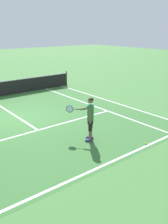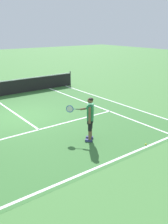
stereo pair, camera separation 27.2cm
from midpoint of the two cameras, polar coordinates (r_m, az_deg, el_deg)
ground_plane at (r=12.52m, az=-14.25°, el=-0.98°), size 80.00×80.00×0.00m
court_inner_surface at (r=11.80m, az=-12.66°, el=-2.08°), size 10.98×10.64×0.00m
line_baseline at (r=7.85m, az=3.67°, el=-12.93°), size 10.98×0.10×0.01m
line_service at (r=10.72m, az=-9.77°, el=-4.06°), size 8.23×0.10×0.01m
line_centre_service at (r=13.49m, az=-16.09°, el=0.31°), size 0.10×6.40×0.01m
line_singles_right at (r=13.87m, az=2.92°, el=1.56°), size 0.10×10.24×0.01m
line_doubles_right at (r=14.75m, az=7.04°, el=2.51°), size 0.10×10.24×0.01m
tennis_player at (r=9.26m, az=2.16°, el=-0.98°), size 0.74×1.16×1.71m
tennis_ball_near_feet at (r=9.54m, az=14.98°, el=-7.27°), size 0.07×0.07×0.07m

